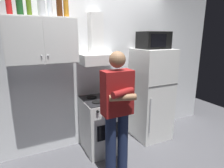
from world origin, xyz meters
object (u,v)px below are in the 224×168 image
(refrigerator, at_px, (151,95))
(cooking_pot, at_px, (113,96))
(bottle_wine_green, at_px, (19,3))
(bottle_liquor_amber, at_px, (66,7))
(bottle_canister_steel, at_px, (41,9))
(stove_oven, at_px, (102,124))
(bottle_soda_red, at_px, (9,4))
(bottle_vodka_clear, at_px, (50,5))
(upper_cabinet, at_px, (42,41))
(range_hood, at_px, (98,50))
(bottle_rum_dark, at_px, (59,7))
(person_standing, at_px, (117,110))
(bottle_olive_oil, at_px, (29,5))
(microwave, at_px, (154,40))

(refrigerator, xyz_separation_m, cooking_pot, (-0.82, -0.12, 0.13))
(bottle_wine_green, xyz_separation_m, bottle_liquor_amber, (0.56, -0.03, -0.02))
(bottle_canister_steel, bearing_deg, refrigerator, -5.55)
(stove_oven, distance_m, bottle_soda_red, 2.09)
(bottle_vodka_clear, relative_size, bottle_canister_steel, 1.45)
(upper_cabinet, relative_size, cooking_pot, 3.27)
(range_hood, bearing_deg, stove_oven, -90.00)
(upper_cabinet, height_order, refrigerator, upper_cabinet)
(cooking_pot, height_order, bottle_rum_dark, bottle_rum_dark)
(bottle_liquor_amber, bearing_deg, bottle_canister_steel, 168.76)
(range_hood, bearing_deg, cooking_pot, -62.12)
(person_standing, bearing_deg, bottle_rum_dark, 125.04)
(upper_cabinet, height_order, stove_oven, upper_cabinet)
(refrigerator, xyz_separation_m, bottle_olive_oil, (-1.87, 0.12, 1.38))
(bottle_olive_oil, xyz_separation_m, bottle_liquor_amber, (0.46, -0.01, 0.01))
(bottle_canister_steel, bearing_deg, person_standing, -47.23)
(bottle_olive_oil, xyz_separation_m, bottle_vodka_clear, (0.26, 0.03, 0.03))
(refrigerator, bearing_deg, person_standing, -148.77)
(microwave, xyz_separation_m, bottle_rum_dark, (-1.50, 0.08, 0.44))
(bottle_liquor_amber, bearing_deg, stove_oven, -13.06)
(stove_oven, relative_size, microwave, 1.82)
(stove_oven, distance_m, refrigerator, 1.02)
(refrigerator, bearing_deg, bottle_olive_oil, 176.34)
(range_hood, xyz_separation_m, refrigerator, (0.95, -0.13, -0.80))
(refrigerator, bearing_deg, microwave, 90.90)
(stove_oven, relative_size, bottle_canister_steel, 3.93)
(bottle_rum_dark, height_order, bottle_canister_steel, bottle_rum_dark)
(person_standing, bearing_deg, range_hood, 86.09)
(bottle_soda_red, bearing_deg, refrigerator, -4.10)
(bottle_canister_steel, bearing_deg, stove_oven, -12.34)
(range_hood, distance_m, bottle_soda_red, 1.28)
(upper_cabinet, relative_size, refrigerator, 0.56)
(bottle_soda_red, relative_size, bottle_liquor_amber, 0.97)
(range_hood, xyz_separation_m, bottle_olive_oil, (-0.92, -0.01, 0.58))
(stove_oven, height_order, bottle_wine_green, bottle_wine_green)
(upper_cabinet, distance_m, bottle_vodka_clear, 0.48)
(refrigerator, height_order, cooking_pot, refrigerator)
(cooking_pot, relative_size, bottle_soda_red, 1.01)
(bottle_liquor_amber, distance_m, bottle_canister_steel, 0.31)
(stove_oven, xyz_separation_m, bottle_canister_steel, (-0.76, 0.17, 1.72))
(person_standing, distance_m, bottle_vodka_clear, 1.63)
(upper_cabinet, height_order, bottle_wine_green, bottle_wine_green)
(upper_cabinet, bearing_deg, cooking_pot, -14.73)
(bottle_liquor_amber, bearing_deg, bottle_rum_dark, -177.81)
(bottle_olive_oil, distance_m, bottle_soda_red, 0.22)
(bottle_wine_green, relative_size, bottle_canister_steel, 1.42)
(bottle_wine_green, xyz_separation_m, bottle_soda_red, (-0.12, 0.02, -0.02))
(refrigerator, height_order, bottle_vodka_clear, bottle_vodka_clear)
(bottle_liquor_amber, bearing_deg, upper_cabinet, 176.82)
(refrigerator, bearing_deg, stove_oven, -179.96)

